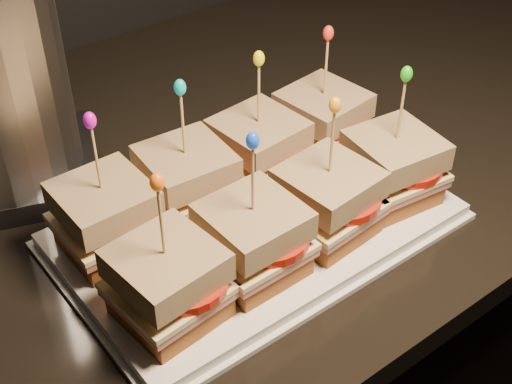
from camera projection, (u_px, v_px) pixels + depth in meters
cabinet at (314, 324)px, 1.26m from camera, size 2.58×0.69×0.86m
granite_slab at (330, 109)px, 0.99m from camera, size 2.62×0.73×0.03m
platter at (256, 226)px, 0.76m from camera, size 0.40×0.24×0.02m
platter_rim at (256, 230)px, 0.76m from camera, size 0.41×0.26×0.01m
sandwich_0_bread_bot at (110, 238)px, 0.71m from camera, size 0.08×0.08×0.02m
sandwich_0_ham at (108, 226)px, 0.70m from camera, size 0.09×0.09×0.01m
sandwich_0_cheese at (107, 221)px, 0.70m from camera, size 0.09×0.09×0.01m
sandwich_0_tomato at (120, 213)px, 0.69m from camera, size 0.08×0.08×0.01m
sandwich_0_bread_top at (103, 200)px, 0.68m from camera, size 0.09×0.09×0.03m
sandwich_0_pick at (97, 162)px, 0.65m from camera, size 0.00×0.00×0.09m
sandwich_0_frill at (90, 120)px, 0.62m from camera, size 0.01×0.01×0.02m
sandwich_1_bread_bot at (189, 202)px, 0.75m from camera, size 0.09×0.09×0.02m
sandwich_1_ham at (188, 190)px, 0.75m from camera, size 0.10×0.10×0.01m
sandwich_1_cheese at (187, 185)px, 0.74m from camera, size 0.10×0.10×0.01m
sandwich_1_tomato at (200, 177)px, 0.74m from camera, size 0.08×0.08×0.01m
sandwich_1_bread_top at (186, 164)px, 0.72m from camera, size 0.09×0.09×0.03m
sandwich_1_pick at (183, 128)px, 0.70m from camera, size 0.00×0.00×0.09m
sandwich_1_frill at (180, 87)px, 0.67m from camera, size 0.01×0.01×0.02m
sandwich_2_bread_bot at (259, 169)px, 0.80m from camera, size 0.09×0.09×0.02m
sandwich_2_ham at (259, 158)px, 0.79m from camera, size 0.10×0.10×0.01m
sandwich_2_cheese at (259, 153)px, 0.79m from camera, size 0.10×0.10×0.01m
sandwich_2_tomato at (271, 146)px, 0.78m from camera, size 0.08×0.08×0.01m
sandwich_2_bread_top at (259, 133)px, 0.77m from camera, size 0.09×0.09×0.03m
sandwich_2_pick at (259, 97)px, 0.74m from camera, size 0.00×0.00×0.09m
sandwich_2_frill at (259, 58)px, 0.71m from camera, size 0.01×0.01×0.02m
sandwich_3_bread_bot at (321, 141)px, 0.84m from camera, size 0.09×0.09×0.02m
sandwich_3_ham at (322, 130)px, 0.84m from camera, size 0.10×0.10×0.01m
sandwich_3_cheese at (322, 125)px, 0.83m from camera, size 0.10×0.10×0.01m
sandwich_3_tomato at (334, 118)px, 0.83m from camera, size 0.08×0.08×0.01m
sandwich_3_bread_top at (323, 105)px, 0.81m from camera, size 0.09×0.09×0.03m
sandwich_3_pick at (326, 71)px, 0.79m from camera, size 0.00×0.00×0.09m
sandwich_3_frill at (328, 33)px, 0.76m from camera, size 0.01×0.01×0.02m
sandwich_4_bread_bot at (170, 304)px, 0.64m from camera, size 0.09×0.09×0.02m
sandwich_4_ham at (169, 292)px, 0.63m from camera, size 0.10×0.10×0.01m
sandwich_4_cheese at (168, 287)px, 0.63m from camera, size 0.10×0.10×0.01m
sandwich_4_tomato at (183, 279)px, 0.62m from camera, size 0.08×0.08×0.01m
sandwich_4_bread_top at (166, 265)px, 0.61m from camera, size 0.09×0.09×0.03m
sandwich_4_pick at (162, 226)px, 0.58m from camera, size 0.00×0.00×0.09m
sandwich_4_frill at (157, 182)px, 0.55m from camera, size 0.01×0.01×0.02m
sandwich_5_bread_bot at (253, 260)px, 0.69m from camera, size 0.08×0.08×0.02m
sandwich_5_ham at (253, 248)px, 0.68m from camera, size 0.09×0.09×0.01m
sandwich_5_cheese at (253, 243)px, 0.67m from camera, size 0.09×0.09×0.01m
sandwich_5_tomato at (267, 235)px, 0.67m from camera, size 0.08×0.08×0.01m
sandwich_5_bread_top at (253, 221)px, 0.65m from camera, size 0.09×0.09×0.03m
sandwich_5_pick at (253, 183)px, 0.63m from camera, size 0.00×0.00×0.09m
sandwich_5_frill at (253, 141)px, 0.60m from camera, size 0.01×0.01×0.02m
sandwich_6_bread_bot at (326, 221)px, 0.73m from camera, size 0.09×0.09×0.02m
sandwich_6_ham at (327, 209)px, 0.72m from camera, size 0.10×0.10×0.01m
sandwich_6_cheese at (327, 204)px, 0.72m from camera, size 0.10×0.10×0.01m
sandwich_6_tomato at (340, 197)px, 0.71m from camera, size 0.08×0.08×0.01m
sandwich_6_bread_top at (329, 183)px, 0.70m from camera, size 0.09×0.09×0.03m
sandwich_6_pick at (332, 146)px, 0.67m from camera, size 0.00×0.00×0.09m
sandwich_6_frill at (335, 105)px, 0.64m from camera, size 0.01×0.01×0.02m
sandwich_7_bread_bot at (390, 187)px, 0.78m from camera, size 0.09×0.09×0.02m
sandwich_7_ham at (392, 175)px, 0.77m from camera, size 0.10×0.10×0.01m
sandwich_7_cheese at (392, 170)px, 0.76m from camera, size 0.10×0.10×0.01m
sandwich_7_tomato at (405, 163)px, 0.76m from camera, size 0.08×0.08×0.01m
sandwich_7_bread_top at (395, 150)px, 0.74m from camera, size 0.10×0.10×0.03m
sandwich_7_pick at (401, 114)px, 0.72m from camera, size 0.00×0.00×0.09m
sandwich_7_frill at (407, 74)px, 0.69m from camera, size 0.01×0.01×0.02m
appliance_base at (9, 172)px, 0.82m from camera, size 0.25×0.23×0.03m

